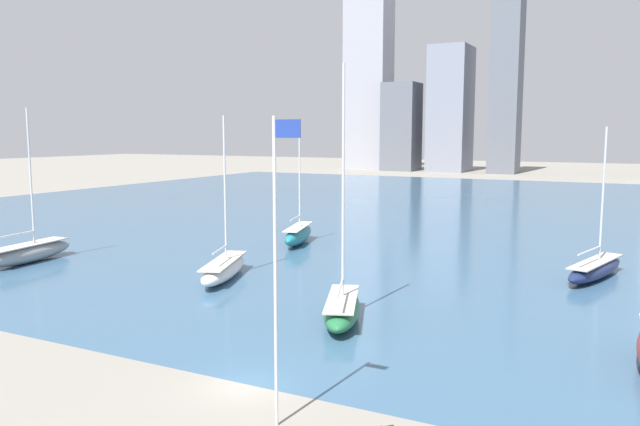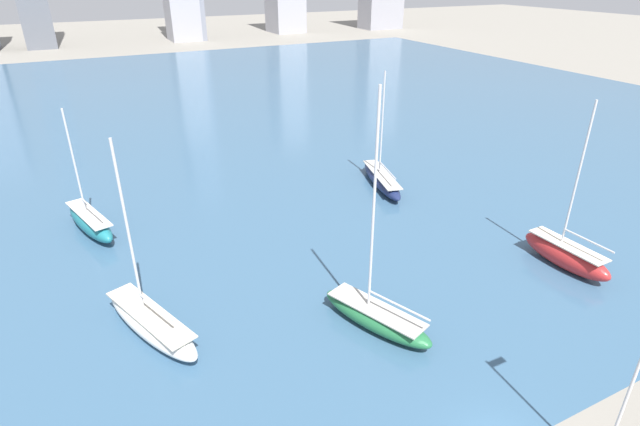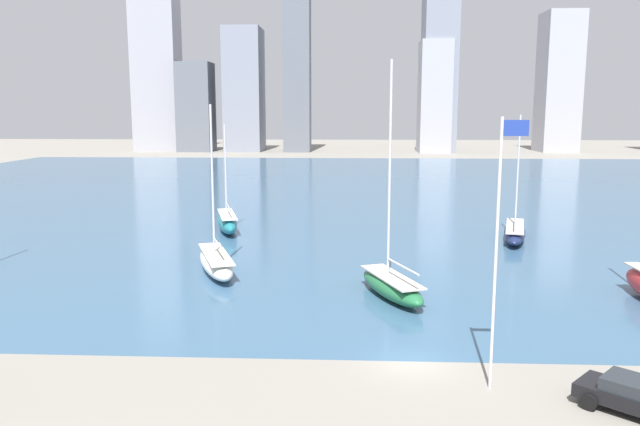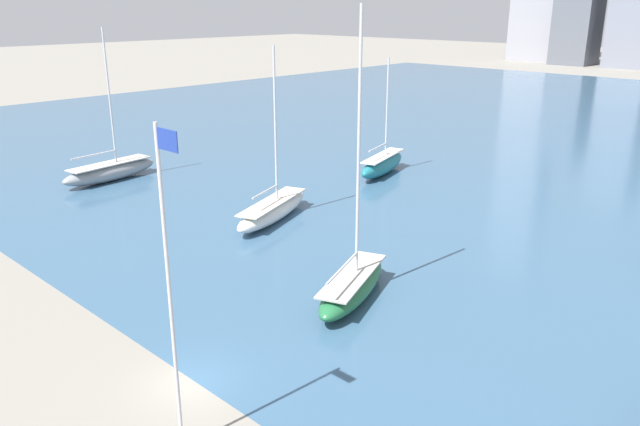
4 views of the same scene
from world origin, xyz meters
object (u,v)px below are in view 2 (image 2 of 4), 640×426
sailboat_navy (381,179)px  sailboat_teal (90,222)px  sailboat_red (566,254)px  sailboat_green (376,316)px  flag_pole (639,367)px  sailboat_white (151,321)px

sailboat_navy → sailboat_teal: size_ratio=1.09×
sailboat_red → sailboat_teal: sailboat_red is taller
sailboat_red → sailboat_navy: size_ratio=1.09×
sailboat_navy → sailboat_green: (-13.64, -20.24, 0.08)m
sailboat_teal → sailboat_green: 28.23m
sailboat_teal → sailboat_navy: bearing=-21.3°
sailboat_navy → sailboat_teal: sailboat_navy is taller
flag_pole → sailboat_white: (-17.36, 20.43, -5.92)m
sailboat_navy → sailboat_green: bearing=-109.2°
sailboat_red → sailboat_navy: sailboat_red is taller
sailboat_navy → flag_pole: bearing=-91.3°
sailboat_white → sailboat_green: size_ratio=0.82×
sailboat_green → sailboat_teal: bearing=103.6°
sailboat_red → flag_pole: bearing=-137.7°
sailboat_white → sailboat_teal: 17.16m
sailboat_green → sailboat_white: bearing=134.4°
sailboat_navy → sailboat_white: size_ratio=0.93×
sailboat_teal → flag_pole: bearing=-77.7°
flag_pole → sailboat_white: sailboat_white is taller
sailboat_red → sailboat_green: 17.77m
sailboat_navy → sailboat_white: (-27.27, -14.01, 0.04)m
sailboat_red → sailboat_navy: 21.11m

